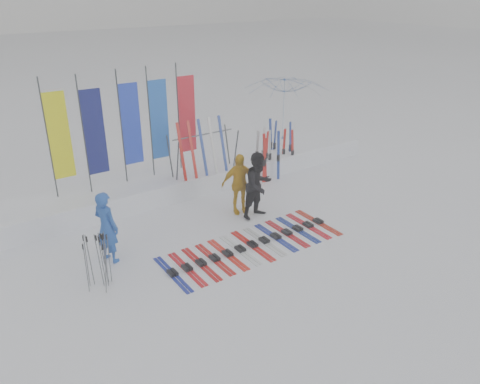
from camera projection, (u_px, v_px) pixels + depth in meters
ground at (271, 256)px, 11.00m from camera, size 120.00×120.00×0.00m
snow_bank at (180, 181)px, 14.34m from camera, size 14.00×1.60×0.60m
person_blue at (107, 227)px, 10.48m from camera, size 0.64×0.74×1.72m
person_black at (258, 185)px, 12.51m from camera, size 0.98×0.81×1.83m
person_yellow at (239, 184)px, 12.76m from camera, size 1.07×0.66×1.71m
tent_canopy at (285, 113)px, 17.58m from camera, size 3.85×3.89×2.82m
ski_row at (253, 245)px, 11.39m from camera, size 4.50×1.69×0.07m
pole_cluster at (99, 261)px, 9.66m from camera, size 0.54×0.63×1.26m
feather_flags at (128, 125)px, 13.00m from camera, size 4.35×0.29×3.20m
ski_rack at (204, 147)px, 13.94m from camera, size 2.04×0.80×1.23m
upright_skis at (273, 151)px, 15.41m from camera, size 1.61×1.14×1.69m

